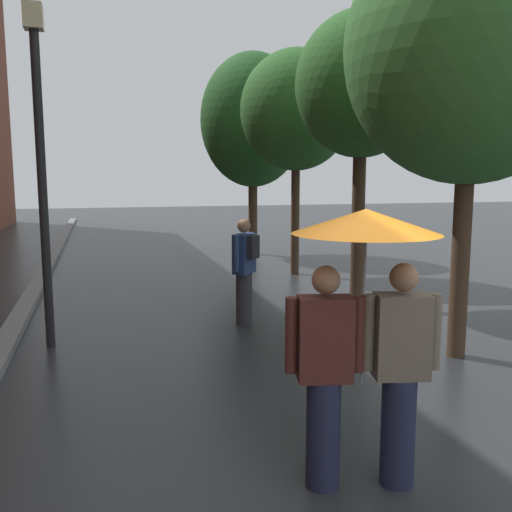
{
  "coord_description": "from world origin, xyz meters",
  "views": [
    {
      "loc": [
        -1.89,
        -2.88,
        2.34
      ],
      "look_at": [
        -0.02,
        3.71,
        1.35
      ],
      "focal_mm": 38.87,
      "sensor_mm": 36.0,
      "label": 1
    }
  ],
  "objects_px": {
    "street_tree_3": "(253,121)",
    "street_tree_0": "(472,49)",
    "street_tree_2": "(296,111)",
    "couple_under_umbrella": "(364,308)",
    "street_tree_1": "(362,86)",
    "street_lamp_post": "(41,154)",
    "pedestrian_walking_midground": "(245,269)"
  },
  "relations": [
    {
      "from": "street_tree_3",
      "to": "street_tree_0",
      "type": "bearing_deg",
      "value": -90.07
    },
    {
      "from": "street_tree_2",
      "to": "couple_under_umbrella",
      "type": "relative_size",
      "value": 2.49
    },
    {
      "from": "street_tree_0",
      "to": "street_tree_1",
      "type": "bearing_deg",
      "value": 87.84
    },
    {
      "from": "street_lamp_post",
      "to": "street_tree_3",
      "type": "bearing_deg",
      "value": 57.47
    },
    {
      "from": "couple_under_umbrella",
      "to": "pedestrian_walking_midground",
      "type": "relative_size",
      "value": 1.26
    },
    {
      "from": "street_tree_1",
      "to": "couple_under_umbrella",
      "type": "height_order",
      "value": "street_tree_1"
    },
    {
      "from": "pedestrian_walking_midground",
      "to": "street_lamp_post",
      "type": "bearing_deg",
      "value": -172.62
    },
    {
      "from": "street_tree_3",
      "to": "street_lamp_post",
      "type": "xyz_separation_m",
      "value": [
        -5.17,
        -8.1,
        -1.32
      ]
    },
    {
      "from": "street_tree_1",
      "to": "street_tree_3",
      "type": "relative_size",
      "value": 0.89
    },
    {
      "from": "street_tree_0",
      "to": "street_lamp_post",
      "type": "xyz_separation_m",
      "value": [
        -5.15,
        1.88,
        -1.24
      ]
    },
    {
      "from": "couple_under_umbrella",
      "to": "street_lamp_post",
      "type": "relative_size",
      "value": 0.47
    },
    {
      "from": "street_tree_1",
      "to": "pedestrian_walking_midground",
      "type": "xyz_separation_m",
      "value": [
        -2.39,
        -0.93,
        -3.02
      ]
    },
    {
      "from": "street_tree_3",
      "to": "couple_under_umbrella",
      "type": "height_order",
      "value": "street_tree_3"
    },
    {
      "from": "street_tree_3",
      "to": "couple_under_umbrella",
      "type": "xyz_separation_m",
      "value": [
        -2.61,
        -12.43,
        -2.57
      ]
    },
    {
      "from": "street_tree_0",
      "to": "pedestrian_walking_midground",
      "type": "relative_size",
      "value": 3.3
    },
    {
      "from": "street_tree_3",
      "to": "pedestrian_walking_midground",
      "type": "distance_m",
      "value": 8.62
    },
    {
      "from": "street_tree_0",
      "to": "pedestrian_walking_midground",
      "type": "height_order",
      "value": "street_tree_0"
    },
    {
      "from": "street_tree_0",
      "to": "street_tree_1",
      "type": "relative_size",
      "value": 1.06
    },
    {
      "from": "couple_under_umbrella",
      "to": "street_lamp_post",
      "type": "bearing_deg",
      "value": 120.56
    },
    {
      "from": "street_lamp_post",
      "to": "street_tree_2",
      "type": "bearing_deg",
      "value": 40.76
    },
    {
      "from": "street_tree_1",
      "to": "street_tree_3",
      "type": "xyz_separation_m",
      "value": [
        -0.11,
        6.8,
        0.03
      ]
    },
    {
      "from": "street_tree_3",
      "to": "couple_under_umbrella",
      "type": "distance_m",
      "value": 12.96
    },
    {
      "from": "street_tree_0",
      "to": "couple_under_umbrella",
      "type": "xyz_separation_m",
      "value": [
        -2.6,
        -2.44,
        -2.49
      ]
    },
    {
      "from": "couple_under_umbrella",
      "to": "pedestrian_walking_midground",
      "type": "bearing_deg",
      "value": 86.0
    },
    {
      "from": "street_tree_2",
      "to": "street_lamp_post",
      "type": "height_order",
      "value": "street_tree_2"
    },
    {
      "from": "street_tree_1",
      "to": "pedestrian_walking_midground",
      "type": "bearing_deg",
      "value": -158.73
    },
    {
      "from": "pedestrian_walking_midground",
      "to": "street_tree_0",
      "type": "bearing_deg",
      "value": -44.84
    },
    {
      "from": "street_tree_1",
      "to": "street_lamp_post",
      "type": "height_order",
      "value": "street_tree_1"
    },
    {
      "from": "street_tree_2",
      "to": "pedestrian_walking_midground",
      "type": "distance_m",
      "value": 5.57
    },
    {
      "from": "street_tree_3",
      "to": "street_lamp_post",
      "type": "relative_size",
      "value": 1.31
    },
    {
      "from": "street_tree_2",
      "to": "street_lamp_post",
      "type": "distance_m",
      "value": 6.98
    },
    {
      "from": "street_tree_1",
      "to": "street_tree_3",
      "type": "distance_m",
      "value": 6.8
    }
  ]
}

